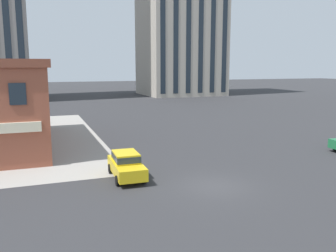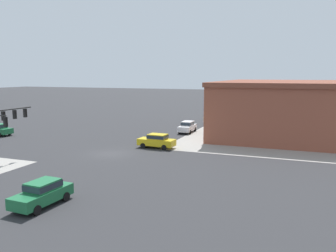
{
  "view_description": "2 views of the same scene",
  "coord_description": "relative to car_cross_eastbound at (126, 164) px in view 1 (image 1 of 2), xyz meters",
  "views": [
    {
      "loc": [
        -9.9,
        -18.36,
        7.15
      ],
      "look_at": [
        -0.18,
        7.62,
        2.52
      ],
      "focal_mm": 38.02,
      "sensor_mm": 36.0,
      "label": 1
    },
    {
      "loc": [
        33.85,
        19.93,
        8.78
      ],
      "look_at": [
        6.4,
        9.23,
        4.45
      ],
      "focal_mm": 38.31,
      "sensor_mm": 36.0,
      "label": 2
    }
  ],
  "objects": [
    {
      "name": "car_cross_eastbound",
      "position": [
        0.0,
        0.0,
        0.0
      ],
      "size": [
        2.01,
        4.46,
        1.68
      ],
      "color": "gold",
      "rests_on": "ground"
    },
    {
      "name": "ground_plane",
      "position": [
        4.61,
        -3.52,
        -0.92
      ],
      "size": [
        320.0,
        320.0,
        0.0
      ],
      "primitive_type": "plane",
      "color": "#2D2D30"
    }
  ]
}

